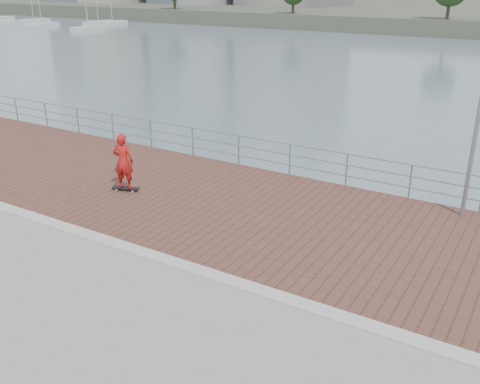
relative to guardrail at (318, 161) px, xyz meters
The scene contains 7 objects.
water 7.50m from the guardrail, 90.00° to the right, with size 400.00×400.00×0.00m, color slate.
brick_lane 3.47m from the guardrail, 90.00° to the right, with size 40.00×6.80×0.02m, color brown.
curb 7.03m from the guardrail, 90.00° to the right, with size 40.00×0.40×0.06m, color #B7B5AD.
guardrail is the anchor object (origin of this frame).
skateboard 6.36m from the guardrail, 139.91° to the right, with size 0.88×0.49×0.10m.
skateboarder 6.34m from the guardrail, 139.91° to the right, with size 0.65×0.43×1.79m, color red.
marina 95.76m from the guardrail, 145.75° to the left, with size 33.54×19.64×9.73m.
Camera 1 is at (6.52, -8.77, 6.40)m, focal length 40.00 mm.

